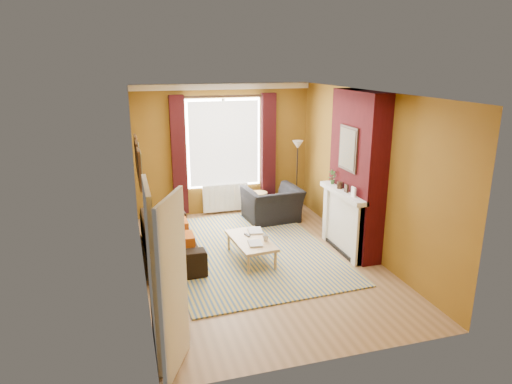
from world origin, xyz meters
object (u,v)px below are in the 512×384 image
wicker_stool (258,203)px  floor_lamp (297,156)px  sofa (170,237)px  armchair (272,204)px  coffee_table (251,241)px

wicker_stool → floor_lamp: (0.86, -0.07, 1.02)m
sofa → floor_lamp: 3.52m
wicker_stool → floor_lamp: bearing=-4.9°
sofa → floor_lamp: (2.97, 1.63, 0.94)m
sofa → floor_lamp: bearing=-62.7°
armchair → wicker_stool: size_ratio=2.28×
coffee_table → floor_lamp: size_ratio=0.74×
sofa → coffee_table: size_ratio=1.86×
floor_lamp → coffee_table: bearing=-127.0°
sofa → armchair: (2.24, 1.16, 0.04)m
sofa → coffee_table: (1.28, -0.61, 0.02)m
sofa → armchair: size_ratio=1.99×
coffee_table → floor_lamp: floor_lamp is taller
sofa → coffee_table: sofa is taller
wicker_stool → floor_lamp: 1.33m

